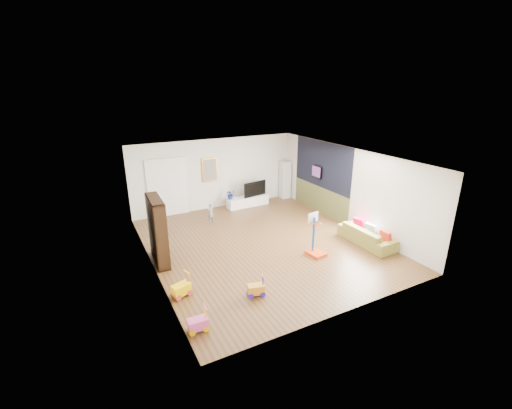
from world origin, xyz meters
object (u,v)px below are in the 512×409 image
basketball_hoop (317,235)px  sofa (367,235)px  media_console (248,201)px  bookshelf (158,231)px

basketball_hoop → sofa: bearing=-11.5°
media_console → bookshelf: size_ratio=0.93×
basketball_hoop → media_console: bearing=80.3°
media_console → bookshelf: 5.13m
sofa → basketball_hoop: bearing=86.5°
bookshelf → sofa: bearing=-14.9°
bookshelf → sofa: size_ratio=0.99×
bookshelf → basketball_hoop: bookshelf is taller
sofa → basketball_hoop: basketball_hoop is taller
sofa → basketball_hoop: (-1.81, 0.10, 0.35)m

